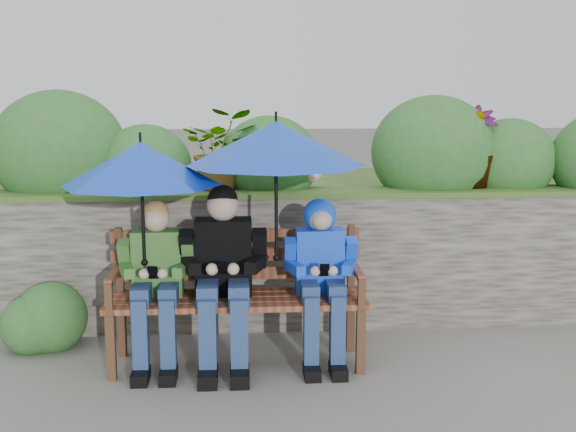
{
  "coord_description": "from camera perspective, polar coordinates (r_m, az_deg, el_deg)",
  "views": [
    {
      "loc": [
        -0.32,
        -4.54,
        1.76
      ],
      "look_at": [
        0.0,
        0.1,
        0.95
      ],
      "focal_mm": 45.0,
      "sensor_mm": 36.0,
      "label": 1
    }
  ],
  "objects": [
    {
      "name": "boy_left",
      "position": [
        4.66,
        -10.36,
        -4.66
      ],
      "size": [
        0.48,
        0.55,
        1.07
      ],
      "color": "#396A27",
      "rests_on": "ground"
    },
    {
      "name": "ground",
      "position": [
        4.88,
        0.08,
        -11.26
      ],
      "size": [
        60.0,
        60.0,
        0.0
      ],
      "primitive_type": "plane",
      "color": "#6A695C",
      "rests_on": "ground"
    },
    {
      "name": "umbrella_left",
      "position": [
        4.55,
        -11.53,
        4.05
      ],
      "size": [
        0.99,
        0.99,
        0.84
      ],
      "color": "#103CC3",
      "rests_on": "ground"
    },
    {
      "name": "boy_right",
      "position": [
        4.66,
        2.62,
        -4.02
      ],
      "size": [
        0.47,
        0.57,
        1.07
      ],
      "color": "#003FDB",
      "rests_on": "ground"
    },
    {
      "name": "garden_backdrop",
      "position": [
        6.25,
        -2.28,
        -0.62
      ],
      "size": [
        8.0,
        2.86,
        1.86
      ],
      "color": "#444039",
      "rests_on": "ground"
    },
    {
      "name": "boy_middle",
      "position": [
        4.61,
        -5.13,
        -4.19
      ],
      "size": [
        0.55,
        0.63,
        1.17
      ],
      "color": "black",
      "rests_on": "ground"
    },
    {
      "name": "park_bench",
      "position": [
        4.73,
        -4.07,
        -5.64
      ],
      "size": [
        1.65,
        0.48,
        0.87
      ],
      "color": "#482E1D",
      "rests_on": "ground"
    },
    {
      "name": "umbrella_right",
      "position": [
        4.49,
        -0.95,
        5.73
      ],
      "size": [
        1.13,
        1.13,
        0.95
      ],
      "color": "#103CC3",
      "rests_on": "ground"
    }
  ]
}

